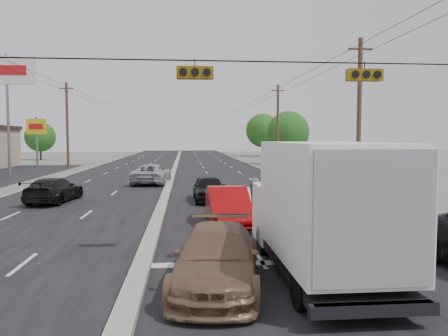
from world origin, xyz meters
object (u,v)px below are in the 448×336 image
(oncoming_far, at_px, (152,174))
(tan_sedan, at_px, (217,259))
(queue_car_d, at_px, (364,205))
(queue_car_a, at_px, (209,188))
(tree_right_mid, at_px, (288,132))
(red_sedan, at_px, (228,206))
(tree_right_far, at_px, (263,130))
(utility_pole_left_c, at_px, (67,125))
(utility_pole_right_b, at_px, (359,114))
(tree_left_far, at_px, (40,137))
(utility_pole_right_c, at_px, (278,125))
(pole_sign_far, at_px, (37,131))
(box_truck, at_px, (321,209))
(queue_car_c, at_px, (274,186))
(queue_car_b, at_px, (236,203))
(oncoming_near, at_px, (54,190))
(pole_sign_billboard, at_px, (7,78))

(oncoming_far, bearing_deg, tan_sedan, 103.31)
(queue_car_d, relative_size, oncoming_far, 0.88)
(queue_car_a, distance_m, oncoming_far, 10.36)
(tree_right_mid, height_order, red_sedan, tree_right_mid)
(tree_right_mid, distance_m, tree_right_far, 25.03)
(utility_pole_left_c, bearing_deg, utility_pole_right_b, -45.00)
(utility_pole_right_b, xyz_separation_m, tree_left_far, (-34.50, 45.00, -1.39))
(queue_car_a, bearing_deg, utility_pole_right_c, 69.27)
(tree_right_far, bearing_deg, queue_car_a, -103.04)
(queue_car_d, bearing_deg, tree_right_mid, 82.17)
(tree_right_mid, xyz_separation_m, red_sedan, (-12.04, -39.77, -3.57))
(pole_sign_far, xyz_separation_m, tree_left_far, (-6.00, 20.00, -0.69))
(pole_sign_far, height_order, red_sedan, pole_sign_far)
(pole_sign_far, xyz_separation_m, tree_right_mid, (31.00, 5.00, -0.07))
(box_truck, distance_m, red_sedan, 7.37)
(queue_car_a, distance_m, queue_car_c, 4.45)
(tree_right_far, height_order, tan_sedan, tree_right_far)
(tree_left_far, xyz_separation_m, red_sedan, (24.96, -54.77, -2.95))
(utility_pole_right_c, relative_size, tan_sedan, 2.05)
(queue_car_a, relative_size, queue_car_d, 0.89)
(red_sedan, relative_size, queue_car_c, 1.00)
(utility_pole_right_c, bearing_deg, queue_car_b, -105.27)
(oncoming_near, distance_m, oncoming_far, 10.40)
(pole_sign_billboard, relative_size, pole_sign_far, 1.83)
(queue_car_b, bearing_deg, utility_pole_left_c, 121.42)
(tan_sedan, xyz_separation_m, queue_car_a, (0.60, 14.28, 0.03))
(tree_right_far, bearing_deg, queue_car_d, -96.26)
(tree_right_mid, xyz_separation_m, queue_car_b, (-11.50, -37.96, -3.71))
(tree_left_far, distance_m, queue_car_c, 54.61)
(pole_sign_billboard, height_order, pole_sign_far, pole_sign_billboard)
(tree_left_far, height_order, oncoming_far, tree_left_far)
(utility_pole_right_c, bearing_deg, tree_right_mid, 63.43)
(tan_sedan, bearing_deg, oncoming_far, 105.50)
(utility_pole_left_c, xyz_separation_m, box_truck, (17.15, -41.86, -3.32))
(utility_pole_right_b, distance_m, red_sedan, 14.32)
(utility_pole_left_c, bearing_deg, queue_car_b, -64.10)
(tree_right_mid, distance_m, queue_car_d, 40.08)
(tree_right_mid, xyz_separation_m, oncoming_near, (-21.07, -32.78, -3.65))
(queue_car_a, height_order, queue_car_b, queue_car_a)
(tree_left_far, height_order, queue_car_c, tree_left_far)
(utility_pole_left_c, relative_size, queue_car_c, 2.15)
(tree_right_far, distance_m, oncoming_near, 62.00)
(box_truck, bearing_deg, queue_car_a, 98.48)
(utility_pole_left_c, height_order, pole_sign_billboard, pole_sign_billboard)
(utility_pole_right_c, distance_m, queue_car_d, 34.91)
(utility_pole_right_b, relative_size, queue_car_c, 2.15)
(pole_sign_far, xyz_separation_m, queue_car_c, (22.66, -26.39, -3.76))
(pole_sign_billboard, distance_m, tree_left_far, 33.27)
(tree_left_far, distance_m, tan_sedan, 66.86)
(queue_car_d, relative_size, oncoming_near, 1.02)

